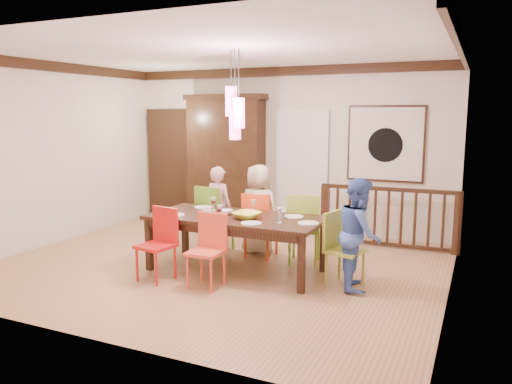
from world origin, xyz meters
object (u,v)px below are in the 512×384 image
at_px(china_hutch, 226,161).
at_px(person_far_mid, 259,209).
at_px(chair_far_left, 216,213).
at_px(balustrade, 388,216).
at_px(person_end_right, 359,234).
at_px(dining_table, 236,222).
at_px(person_far_left, 219,208).
at_px(chair_end_right, 345,245).

bearing_deg(china_hutch, person_far_mid, -48.19).
xyz_separation_m(china_hutch, person_far_mid, (1.34, -1.50, -0.55)).
xyz_separation_m(chair_far_left, balustrade, (2.38, 1.27, -0.08)).
distance_m(balustrade, person_far_mid, 2.07).
distance_m(chair_far_left, person_end_right, 2.50).
relative_size(dining_table, person_far_left, 1.79).
distance_m(chair_far_left, person_far_mid, 0.69).
height_order(person_far_mid, person_end_right, person_far_mid).
xyz_separation_m(person_far_left, person_far_mid, (0.65, 0.05, 0.03)).
height_order(china_hutch, person_end_right, china_hutch).
relative_size(china_hutch, person_far_mid, 1.80).
bearing_deg(balustrade, dining_table, -130.09).
distance_m(dining_table, chair_far_left, 1.07).
relative_size(chair_far_left, china_hutch, 0.41).
height_order(person_far_left, person_end_right, person_end_right).
xyz_separation_m(china_hutch, balustrade, (3.05, -0.35, -0.72)).
bearing_deg(chair_far_left, china_hutch, -57.58).
height_order(person_far_left, person_far_mid, person_far_mid).
xyz_separation_m(chair_far_left, person_end_right, (2.38, -0.76, 0.09)).
xyz_separation_m(chair_end_right, person_end_right, (0.16, 0.00, 0.15)).
xyz_separation_m(dining_table, person_far_mid, (-0.07, 0.89, 0.00)).
distance_m(dining_table, china_hutch, 2.82).
bearing_deg(dining_table, person_far_left, 130.29).
xyz_separation_m(dining_table, chair_far_left, (-0.74, 0.77, -0.10)).
xyz_separation_m(chair_far_left, china_hutch, (-0.67, 1.61, 0.64)).
relative_size(balustrade, person_far_left, 1.65).
xyz_separation_m(dining_table, balustrade, (1.64, 2.04, -0.17)).
height_order(china_hutch, person_far_left, china_hutch).
height_order(dining_table, chair_far_left, chair_far_left).
distance_m(dining_table, chair_end_right, 1.49).
bearing_deg(dining_table, balustrade, 51.04).
relative_size(balustrade, person_end_right, 1.60).
bearing_deg(china_hutch, chair_end_right, -39.38).
bearing_deg(dining_table, person_end_right, 0.50).
distance_m(chair_end_right, person_end_right, 0.22).
relative_size(dining_table, china_hutch, 0.95).
distance_m(chair_end_right, person_far_mid, 1.79).
bearing_deg(person_far_left, person_far_mid, -166.31).
distance_m(balustrade, person_end_right, 2.03).
distance_m(chair_far_left, balustrade, 2.70).
bearing_deg(person_far_mid, balustrade, -141.62).
bearing_deg(balustrade, person_end_right, -91.09).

